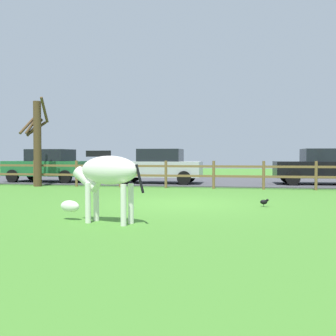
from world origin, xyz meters
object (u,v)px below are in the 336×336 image
(parked_car_silver, at_px, (158,166))
(parked_car_black, at_px, (322,166))
(zebra, at_px, (105,176))
(crow_on_grass, at_px, (264,202))
(bare_tree, at_px, (37,140))
(parked_car_green, at_px, (49,165))

(parked_car_silver, bearing_deg, parked_car_black, 4.90)
(parked_car_black, bearing_deg, zebra, -118.95)
(crow_on_grass, bearing_deg, zebra, -135.77)
(bare_tree, xyz_separation_m, crow_on_grass, (9.15, -5.11, -1.83))
(parked_car_green, relative_size, parked_car_silver, 1.01)
(parked_car_green, bearing_deg, parked_car_silver, 0.03)
(zebra, distance_m, crow_on_grass, 4.50)
(bare_tree, bearing_deg, parked_car_green, 105.56)
(crow_on_grass, xyz_separation_m, parked_car_black, (2.89, 7.86, 0.72))
(zebra, bearing_deg, parked_car_black, 61.05)
(zebra, bearing_deg, crow_on_grass, 44.23)
(bare_tree, xyz_separation_m, parked_car_green, (-0.59, 2.13, -1.11))
(zebra, xyz_separation_m, crow_on_grass, (3.17, 3.09, -0.80))
(parked_car_silver, bearing_deg, parked_car_green, -179.97)
(crow_on_grass, bearing_deg, parked_car_black, 69.84)
(crow_on_grass, distance_m, parked_car_green, 12.16)
(bare_tree, distance_m, crow_on_grass, 10.64)
(bare_tree, relative_size, crow_on_grass, 17.50)
(parked_car_black, distance_m, parked_car_silver, 7.25)
(parked_car_black, height_order, parked_car_silver, same)
(zebra, height_order, parked_car_black, parked_car_black)
(bare_tree, xyz_separation_m, parked_car_black, (12.04, 2.75, -1.11))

